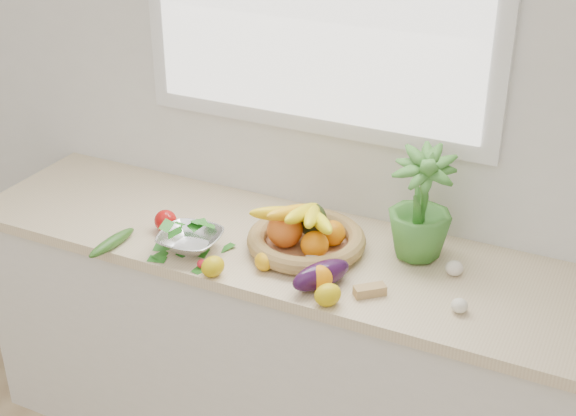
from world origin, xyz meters
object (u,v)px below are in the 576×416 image
at_px(potted_herb, 421,203).
at_px(fruit_basket, 305,234).
at_px(cucumber, 112,243).
at_px(apple, 166,221).
at_px(eggplant, 321,275).
at_px(colander_with_spinach, 190,236).

bearing_deg(potted_herb, fruit_basket, -162.13).
bearing_deg(cucumber, apple, 61.89).
bearing_deg(apple, fruit_basket, 11.56).
height_order(eggplant, fruit_basket, fruit_basket).
height_order(eggplant, potted_herb, potted_herb).
bearing_deg(potted_herb, cucumber, -157.24).
xyz_separation_m(eggplant, potted_herb, (0.21, 0.30, 0.16)).
xyz_separation_m(cucumber, potted_herb, (0.94, 0.39, 0.18)).
bearing_deg(colander_with_spinach, fruit_basket, 28.20).
bearing_deg(fruit_basket, colander_with_spinach, -151.80).
xyz_separation_m(eggplant, fruit_basket, (-0.14, 0.19, 0.01)).
relative_size(cucumber, colander_with_spinach, 0.99).
bearing_deg(potted_herb, colander_with_spinach, -156.88).
bearing_deg(eggplant, colander_with_spinach, 178.96).
relative_size(potted_herb, colander_with_spinach, 1.67).
bearing_deg(eggplant, fruit_basket, 126.77).
height_order(apple, fruit_basket, fruit_basket).
bearing_deg(colander_with_spinach, cucumber, -158.24).
bearing_deg(apple, potted_herb, 14.24).
distance_m(eggplant, fruit_basket, 0.24).
relative_size(apple, cucumber, 0.35).
bearing_deg(fruit_basket, eggplant, -53.23).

